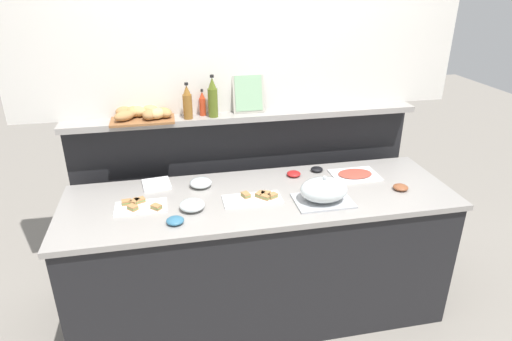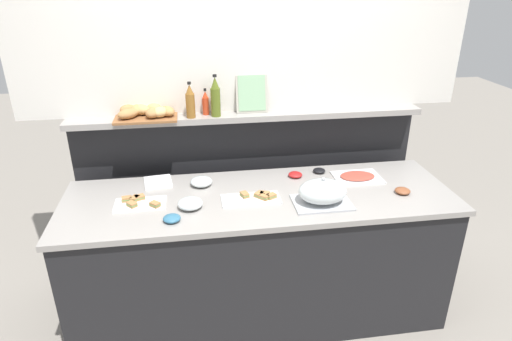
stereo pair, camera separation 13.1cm
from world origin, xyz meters
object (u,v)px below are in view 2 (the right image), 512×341
(condiment_bowl_red, at_px, (172,218))
(napkin_stack, at_px, (158,182))
(sandwich_platter_rear, at_px, (139,203))
(bread_basket, at_px, (145,111))
(serving_cloche, at_px, (322,192))
(glass_bowl_medium, at_px, (201,182))
(condiment_bowl_dark, at_px, (295,175))
(sandwich_platter_side, at_px, (254,198))
(vinegar_bottle_amber, at_px, (190,102))
(condiment_bowl_cream, at_px, (403,191))
(hot_sauce_bottle, at_px, (206,103))
(condiment_bowl_teal, at_px, (319,171))
(cold_cuts_platter, at_px, (357,177))
(glass_bowl_large, at_px, (190,204))
(olive_oil_bottle, at_px, (215,98))
(framed_picture, at_px, (252,93))

(condiment_bowl_red, distance_m, napkin_stack, 0.50)
(sandwich_platter_rear, relative_size, bread_basket, 0.73)
(serving_cloche, distance_m, condiment_bowl_red, 0.88)
(glass_bowl_medium, relative_size, condiment_bowl_dark, 1.50)
(sandwich_platter_side, bearing_deg, vinegar_bottle_amber, 124.71)
(condiment_bowl_cream, relative_size, hot_sauce_bottle, 0.53)
(condiment_bowl_red, xyz_separation_m, condiment_bowl_teal, (0.98, 0.50, -0.00))
(napkin_stack, bearing_deg, cold_cuts_platter, -5.27)
(glass_bowl_medium, height_order, bread_basket, bread_basket)
(cold_cuts_platter, bearing_deg, sandwich_platter_side, -164.99)
(serving_cloche, relative_size, hot_sauce_bottle, 1.93)
(sandwich_platter_rear, bearing_deg, condiment_bowl_dark, 13.33)
(sandwich_platter_rear, xyz_separation_m, condiment_bowl_red, (0.19, -0.22, 0.01))
(cold_cuts_platter, distance_m, vinegar_bottle_amber, 1.20)
(glass_bowl_large, height_order, olive_oil_bottle, olive_oil_bottle)
(serving_cloche, xyz_separation_m, vinegar_bottle_amber, (-0.73, 0.61, 0.41))
(glass_bowl_medium, bearing_deg, condiment_bowl_red, -112.98)
(sandwich_platter_rear, relative_size, condiment_bowl_cream, 3.16)
(sandwich_platter_rear, xyz_separation_m, bread_basket, (0.04, 0.51, 0.40))
(bread_basket, bearing_deg, vinegar_bottle_amber, -9.68)
(sandwich_platter_rear, distance_m, olive_oil_bottle, 0.84)
(condiment_bowl_dark, distance_m, vinegar_bottle_amber, 0.84)
(condiment_bowl_dark, height_order, condiment_bowl_cream, same)
(condiment_bowl_teal, relative_size, condiment_bowl_cream, 0.88)
(vinegar_bottle_amber, height_order, framed_picture, framed_picture)
(olive_oil_bottle, height_order, framed_picture, olive_oil_bottle)
(serving_cloche, xyz_separation_m, bread_basket, (-1.03, 0.66, 0.34))
(glass_bowl_medium, bearing_deg, sandwich_platter_rear, -151.63)
(glass_bowl_medium, xyz_separation_m, bread_basket, (-0.33, 0.31, 0.39))
(condiment_bowl_red, height_order, hot_sauce_bottle, hot_sauce_bottle)
(condiment_bowl_teal, height_order, napkin_stack, condiment_bowl_teal)
(condiment_bowl_teal, bearing_deg, napkin_stack, -179.82)
(condiment_bowl_cream, distance_m, hot_sauce_bottle, 1.38)
(sandwich_platter_rear, distance_m, bread_basket, 0.65)
(vinegar_bottle_amber, height_order, olive_oil_bottle, olive_oil_bottle)
(condiment_bowl_red, xyz_separation_m, condiment_bowl_cream, (1.40, 0.12, -0.00))
(condiment_bowl_teal, height_order, framed_picture, framed_picture)
(serving_cloche, bearing_deg, condiment_bowl_dark, 100.36)
(cold_cuts_platter, distance_m, olive_oil_bottle, 1.07)
(glass_bowl_medium, bearing_deg, hot_sauce_bottle, 78.83)
(vinegar_bottle_amber, bearing_deg, olive_oil_bottle, 2.30)
(cold_cuts_platter, relative_size, napkin_stack, 1.81)
(glass_bowl_medium, xyz_separation_m, napkin_stack, (-0.28, 0.07, -0.02))
(condiment_bowl_red, relative_size, framed_picture, 0.37)
(sandwich_platter_side, xyz_separation_m, condiment_bowl_dark, (0.32, 0.27, 0.01))
(condiment_bowl_red, relative_size, vinegar_bottle_amber, 0.41)
(condiment_bowl_red, bearing_deg, glass_bowl_large, 52.30)
(glass_bowl_medium, height_order, condiment_bowl_red, glass_bowl_medium)
(hot_sauce_bottle, height_order, bread_basket, hot_sauce_bottle)
(olive_oil_bottle, height_order, hot_sauce_bottle, olive_oil_bottle)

